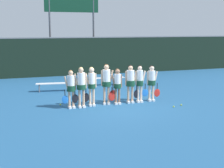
{
  "coord_description": "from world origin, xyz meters",
  "views": [
    {
      "loc": [
        -4.36,
        -12.86,
        3.36
      ],
      "look_at": [
        -0.02,
        0.0,
        0.93
      ],
      "focal_mm": 50.0,
      "sensor_mm": 36.0,
      "label": 1
    }
  ],
  "objects_px": {
    "player_2": "(91,83)",
    "tennis_ball_3": "(147,92)",
    "bench_far": "(107,79)",
    "player_5": "(131,81)",
    "player_1": "(81,84)",
    "player_7": "(152,80)",
    "player_3": "(107,80)",
    "tennis_ball_2": "(174,107)",
    "player_0": "(71,86)",
    "tennis_ball_0": "(60,104)",
    "bench_courtside": "(54,84)",
    "scoreboard": "(72,6)",
    "tennis_ball_1": "(152,93)",
    "player_6": "(140,81)",
    "player_4": "(117,84)",
    "tennis_ball_4": "(181,105)"
  },
  "relations": [
    {
      "from": "player_2",
      "to": "tennis_ball_3",
      "type": "height_order",
      "value": "player_2"
    },
    {
      "from": "bench_far",
      "to": "player_5",
      "type": "distance_m",
      "value": 4.66
    },
    {
      "from": "player_1",
      "to": "player_7",
      "type": "bearing_deg",
      "value": 0.63
    },
    {
      "from": "player_3",
      "to": "tennis_ball_2",
      "type": "height_order",
      "value": "player_3"
    },
    {
      "from": "player_0",
      "to": "player_7",
      "type": "distance_m",
      "value": 3.82
    },
    {
      "from": "player_2",
      "to": "tennis_ball_0",
      "type": "relative_size",
      "value": 24.81
    },
    {
      "from": "bench_courtside",
      "to": "player_1",
      "type": "xyz_separation_m",
      "value": [
        0.6,
        -3.86,
        0.64
      ]
    },
    {
      "from": "player_7",
      "to": "player_5",
      "type": "bearing_deg",
      "value": -173.48
    },
    {
      "from": "tennis_ball_3",
      "to": "bench_far",
      "type": "bearing_deg",
      "value": 115.05
    },
    {
      "from": "bench_far",
      "to": "player_1",
      "type": "xyz_separation_m",
      "value": [
        -2.64,
        -4.71,
        0.63
      ]
    },
    {
      "from": "scoreboard",
      "to": "player_1",
      "type": "height_order",
      "value": "scoreboard"
    },
    {
      "from": "player_3",
      "to": "tennis_ball_1",
      "type": "relative_size",
      "value": 25.22
    },
    {
      "from": "tennis_ball_2",
      "to": "player_6",
      "type": "bearing_deg",
      "value": 126.4
    },
    {
      "from": "player_3",
      "to": "player_7",
      "type": "relative_size",
      "value": 1.08
    },
    {
      "from": "player_4",
      "to": "tennis_ball_3",
      "type": "relative_size",
      "value": 23.2
    },
    {
      "from": "scoreboard",
      "to": "player_6",
      "type": "bearing_deg",
      "value": -85.01
    },
    {
      "from": "player_1",
      "to": "tennis_ball_3",
      "type": "bearing_deg",
      "value": 23.2
    },
    {
      "from": "tennis_ball_2",
      "to": "player_1",
      "type": "bearing_deg",
      "value": 161.35
    },
    {
      "from": "tennis_ball_3",
      "to": "player_4",
      "type": "bearing_deg",
      "value": -142.14
    },
    {
      "from": "player_0",
      "to": "tennis_ball_2",
      "type": "relative_size",
      "value": 24.25
    },
    {
      "from": "player_3",
      "to": "tennis_ball_2",
      "type": "distance_m",
      "value": 3.13
    },
    {
      "from": "player_2",
      "to": "player_4",
      "type": "bearing_deg",
      "value": -0.52
    },
    {
      "from": "player_4",
      "to": "player_6",
      "type": "relative_size",
      "value": 0.94
    },
    {
      "from": "player_6",
      "to": "tennis_ball_0",
      "type": "xyz_separation_m",
      "value": [
        -3.56,
        0.58,
        -0.95
      ]
    },
    {
      "from": "player_1",
      "to": "player_3",
      "type": "distance_m",
      "value": 1.2
    },
    {
      "from": "player_3",
      "to": "bench_far",
      "type": "bearing_deg",
      "value": 82.66
    },
    {
      "from": "player_3",
      "to": "tennis_ball_0",
      "type": "bearing_deg",
      "value": 176.22
    },
    {
      "from": "player_3",
      "to": "player_4",
      "type": "bearing_deg",
      "value": -2.16
    },
    {
      "from": "tennis_ball_0",
      "to": "bench_far",
      "type": "bearing_deg",
      "value": 49.6
    },
    {
      "from": "bench_courtside",
      "to": "tennis_ball_4",
      "type": "xyz_separation_m",
      "value": [
        4.82,
        -4.98,
        -0.36
      ]
    },
    {
      "from": "player_7",
      "to": "tennis_ball_4",
      "type": "relative_size",
      "value": 23.24
    },
    {
      "from": "player_3",
      "to": "player_7",
      "type": "height_order",
      "value": "player_3"
    },
    {
      "from": "player_5",
      "to": "player_3",
      "type": "bearing_deg",
      "value": -178.69
    },
    {
      "from": "scoreboard",
      "to": "bench_far",
      "type": "distance_m",
      "value": 7.52
    },
    {
      "from": "player_5",
      "to": "tennis_ball_1",
      "type": "xyz_separation_m",
      "value": [
        1.83,
        1.53,
        -0.99
      ]
    },
    {
      "from": "scoreboard",
      "to": "tennis_ball_0",
      "type": "bearing_deg",
      "value": -104.81
    },
    {
      "from": "player_0",
      "to": "player_4",
      "type": "height_order",
      "value": "player_0"
    },
    {
      "from": "bench_far",
      "to": "player_3",
      "type": "bearing_deg",
      "value": -103.65
    },
    {
      "from": "player_1",
      "to": "tennis_ball_2",
      "type": "bearing_deg",
      "value": -20.63
    },
    {
      "from": "player_2",
      "to": "tennis_ball_4",
      "type": "xyz_separation_m",
      "value": [
        3.73,
        -1.27,
        -0.98
      ]
    },
    {
      "from": "player_1",
      "to": "tennis_ball_0",
      "type": "distance_m",
      "value": 1.45
    },
    {
      "from": "scoreboard",
      "to": "tennis_ball_3",
      "type": "distance_m",
      "value": 10.29
    },
    {
      "from": "scoreboard",
      "to": "tennis_ball_1",
      "type": "relative_size",
      "value": 87.87
    },
    {
      "from": "bench_far",
      "to": "tennis_ball_4",
      "type": "distance_m",
      "value": 6.06
    },
    {
      "from": "bench_far",
      "to": "player_6",
      "type": "distance_m",
      "value": 4.66
    },
    {
      "from": "player_3",
      "to": "tennis_ball_1",
      "type": "bearing_deg",
      "value": 36.8
    },
    {
      "from": "player_2",
      "to": "tennis_ball_2",
      "type": "distance_m",
      "value": 3.7
    },
    {
      "from": "player_0",
      "to": "tennis_ball_0",
      "type": "bearing_deg",
      "value": 114.23
    },
    {
      "from": "player_4",
      "to": "player_5",
      "type": "distance_m",
      "value": 0.66
    },
    {
      "from": "scoreboard",
      "to": "player_2",
      "type": "xyz_separation_m",
      "value": [
        -1.34,
        -10.51,
        -3.93
      ]
    }
  ]
}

